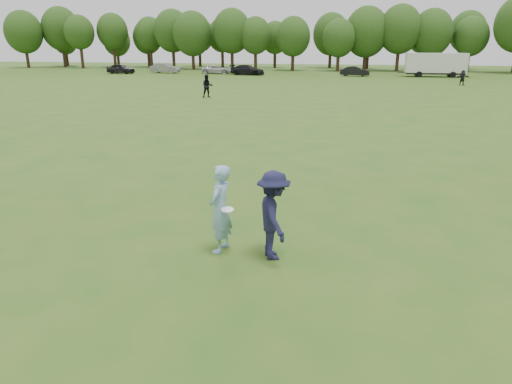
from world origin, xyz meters
TOP-DOWN VIEW (x-y plane):
  - ground at (0.00, 0.00)m, footprint 200.00×200.00m
  - thrower at (-1.50, 0.47)m, footprint 0.56×0.77m
  - defender at (-0.32, 0.38)m, footprint 1.14×1.42m
  - player_far_a at (-11.01, 29.63)m, footprint 1.14×1.03m
  - player_far_d at (12.99, 47.03)m, footprint 1.60×0.80m
  - car_a at (-34.14, 58.59)m, footprint 4.39×1.98m
  - car_b at (-28.00, 61.40)m, footprint 4.72×1.83m
  - car_c at (-19.49, 61.37)m, footprint 4.90×2.68m
  - car_d at (-14.28, 59.52)m, footprint 5.22×2.54m
  - car_f at (1.30, 60.14)m, footprint 4.24×1.84m
  - disc_in_play at (-1.29, 0.28)m, footprint 0.32×0.32m
  - cargo_trailer at (12.18, 60.86)m, footprint 9.00×2.75m
  - treeline at (2.81, 76.90)m, footprint 130.35×18.39m

SIDE VIEW (x-z plane):
  - ground at x=0.00m, z-range 0.00..0.00m
  - car_c at x=-19.49m, z-range 0.00..1.30m
  - car_f at x=1.30m, z-range 0.00..1.36m
  - car_d at x=-14.28m, z-range 0.00..1.46m
  - car_a at x=-34.14m, z-range 0.00..1.46m
  - car_b at x=-28.00m, z-range 0.00..1.53m
  - player_far_d at x=12.99m, z-range 0.00..1.65m
  - player_far_a at x=-11.01m, z-range 0.00..1.90m
  - defender at x=-0.32m, z-range 0.00..1.91m
  - thrower at x=-1.50m, z-range 0.00..1.95m
  - disc_in_play at x=-1.29m, z-range 1.01..1.08m
  - cargo_trailer at x=12.18m, z-range 0.18..3.38m
  - treeline at x=2.81m, z-range 0.39..12.13m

